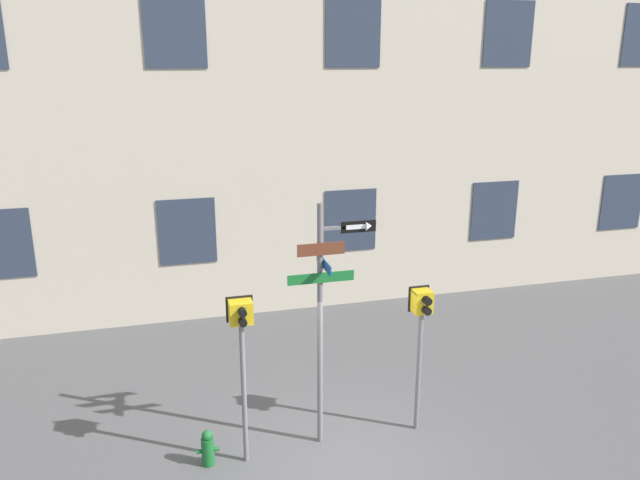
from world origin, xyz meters
name	(u,v)px	position (x,y,z in m)	size (l,w,h in m)	color
ground_plane	(351,467)	(0.00, 0.00, 0.00)	(60.00, 60.00, 0.00)	#515154
building_facade	(265,32)	(0.00, 6.73, 6.69)	(24.00, 0.63, 13.38)	beige
street_sign_pole	(325,305)	(-0.22, 0.79, 2.42)	(1.41, 0.79, 4.06)	slate
pedestrian_signal_left	(242,336)	(-1.56, 0.59, 2.15)	(0.40, 0.40, 2.74)	slate
pedestrian_signal_right	(421,321)	(1.40, 0.72, 2.00)	(0.36, 0.40, 2.56)	slate
fire_hydrant	(208,448)	(-2.15, 0.65, 0.29)	(0.36, 0.20, 0.60)	#196028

